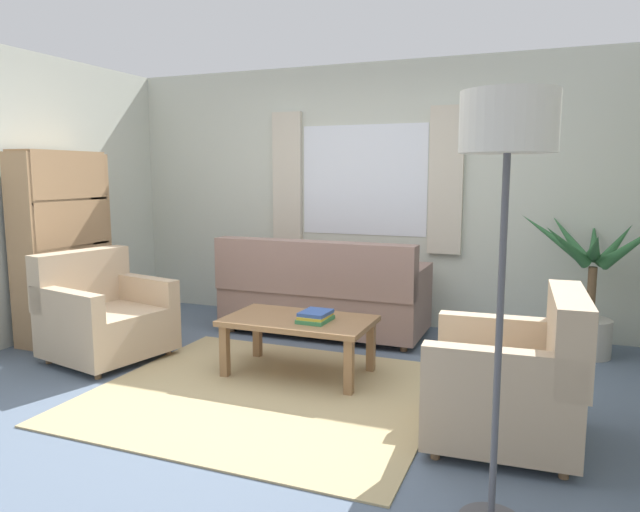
# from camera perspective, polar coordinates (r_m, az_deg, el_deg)

# --- Properties ---
(ground_plane) EXTENTS (6.24, 6.24, 0.00)m
(ground_plane) POSITION_cam_1_polar(r_m,az_deg,el_deg) (4.18, -5.30, -13.28)
(ground_plane) COLOR slate
(wall_back) EXTENTS (5.32, 0.12, 2.60)m
(wall_back) POSITION_cam_1_polar(r_m,az_deg,el_deg) (5.99, 4.44, 5.97)
(wall_back) COLOR beige
(wall_back) RESTS_ON ground_plane
(window_with_curtains) EXTENTS (1.98, 0.07, 1.40)m
(window_with_curtains) POSITION_cam_1_polar(r_m,az_deg,el_deg) (5.91, 4.21, 7.40)
(window_with_curtains) COLOR white
(area_rug) EXTENTS (2.32, 2.10, 0.01)m
(area_rug) POSITION_cam_1_polar(r_m,az_deg,el_deg) (4.17, -5.30, -13.20)
(area_rug) COLOR tan
(area_rug) RESTS_ON ground_plane
(couch) EXTENTS (1.90, 0.82, 0.92)m
(couch) POSITION_cam_1_polar(r_m,az_deg,el_deg) (5.51, 0.20, -3.96)
(couch) COLOR gray
(couch) RESTS_ON ground_plane
(armchair_left) EXTENTS (0.98, 0.99, 0.88)m
(armchair_left) POSITION_cam_1_polar(r_m,az_deg,el_deg) (5.14, -20.47, -5.53)
(armchair_left) COLOR tan
(armchair_left) RESTS_ON ground_plane
(armchair_right) EXTENTS (0.86, 0.88, 0.88)m
(armchair_right) POSITION_cam_1_polar(r_m,az_deg,el_deg) (3.53, 18.43, -11.60)
(armchair_right) COLOR tan
(armchair_right) RESTS_ON ground_plane
(coffee_table) EXTENTS (1.10, 0.64, 0.44)m
(coffee_table) POSITION_cam_1_polar(r_m,az_deg,el_deg) (4.42, -2.10, -6.83)
(coffee_table) COLOR olive
(coffee_table) RESTS_ON ground_plane
(book_stack_on_table) EXTENTS (0.22, 0.28, 0.07)m
(book_stack_on_table) POSITION_cam_1_polar(r_m,az_deg,el_deg) (4.31, -0.45, -5.92)
(book_stack_on_table) COLOR #387F4C
(book_stack_on_table) RESTS_ON coffee_table
(potted_plant) EXTENTS (1.13, 1.15, 1.24)m
(potted_plant) POSITION_cam_1_polar(r_m,az_deg,el_deg) (5.32, 24.97, -2.86)
(potted_plant) COLOR #B7B2A8
(potted_plant) RESTS_ON ground_plane
(bookshelf) EXTENTS (0.30, 0.94, 1.72)m
(bookshelf) POSITION_cam_1_polar(r_m,az_deg,el_deg) (5.84, -23.41, 1.14)
(bookshelf) COLOR #A87F56
(bookshelf) RESTS_ON ground_plane
(standing_lamp) EXTENTS (0.38, 0.38, 1.84)m
(standing_lamp) POSITION_cam_1_polar(r_m,az_deg,el_deg) (2.45, 17.83, 9.18)
(standing_lamp) COLOR #4C4C51
(standing_lamp) RESTS_ON ground_plane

